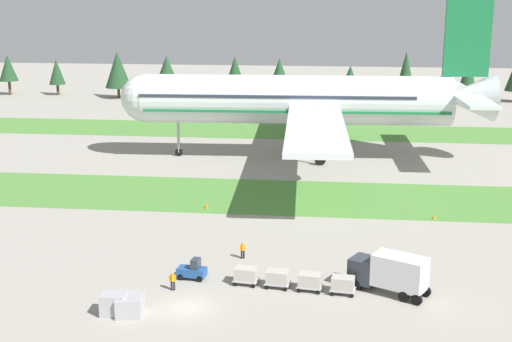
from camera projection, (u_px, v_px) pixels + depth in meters
ground_plane at (188, 308)px, 57.75m from camera, size 400.00×400.00×0.00m
grass_strip_near at (240, 195)px, 89.89m from camera, size 320.00×16.02×0.01m
grass_strip_far at (271, 131)px, 132.29m from camera, size 320.00×16.02×0.01m
airliner at (303, 99)px, 108.08m from camera, size 57.98×71.89×26.03m
baggage_tug at (193, 270)px, 63.40m from camera, size 2.75×1.62×1.97m
cargo_dolly_lead at (246, 274)px, 62.23m from camera, size 2.37×1.77×1.55m
cargo_dolly_second at (278, 277)px, 61.56m from camera, size 2.37×1.77×1.55m
cargo_dolly_third at (310, 281)px, 60.90m from camera, size 2.37×1.77×1.55m
cargo_dolly_fourth at (343, 284)px, 60.24m from camera, size 2.37×1.77×1.55m
catering_truck at (390, 272)px, 60.16m from camera, size 7.22×5.29×3.58m
ground_crew_marshaller at (173, 280)px, 60.93m from camera, size 0.56×0.36×1.74m
ground_crew_loader at (243, 249)px, 68.26m from camera, size 0.53×0.36×1.74m
uld_container_0 at (129, 307)px, 56.05m from camera, size 2.19×1.85×1.59m
uld_container_1 at (131, 303)px, 56.75m from camera, size 2.01×1.61×1.65m
uld_container_2 at (114, 304)px, 56.34m from camera, size 2.07×1.69×1.79m
taxiway_marker_0 at (207, 206)px, 84.42m from camera, size 0.44×0.44×0.64m
taxiway_marker_1 at (434, 217)px, 80.46m from camera, size 0.44×0.44×0.49m
distant_tree_line at (264, 72)px, 169.51m from camera, size 178.42×10.03×12.31m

